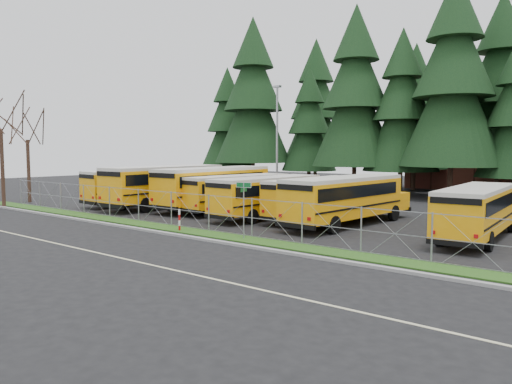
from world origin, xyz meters
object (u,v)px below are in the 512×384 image
bus_1 (169,187)px  bus_5 (319,199)px  bus_2 (217,188)px  striped_bollard (179,220)px  bus_4 (270,197)px  bus_0 (144,187)px  bus_3 (240,194)px  bus_east (478,213)px  street_sign (244,198)px  bus_6 (348,201)px  light_standard (277,137)px

bus_1 → bus_5: bus_1 is taller
bus_2 → striped_bollard: bearing=-59.4°
bus_1 → bus_4: (9.65, 0.12, -0.25)m
bus_1 → striped_bollard: 11.72m
bus_5 → striped_bollard: 9.33m
bus_0 → bus_5: (15.43, 1.48, -0.08)m
bus_0 → striped_bollard: bearing=-25.4°
bus_1 → bus_3: 6.38m
bus_1 → bus_east: size_ratio=1.21×
bus_2 → bus_east: (18.65, -1.17, -0.24)m
bus_0 → street_sign: bearing=-17.4°
bus_4 → bus_6: size_ratio=0.93×
bus_1 → bus_6: bearing=-0.9°
bus_3 → light_standard: light_standard is taller
bus_0 → bus_6: (18.03, 0.43, 0.03)m
bus_2 → striped_bollard: bus_2 is taller
bus_2 → light_standard: light_standard is taller
bus_2 → bus_3: size_ratio=1.18×
bus_4 → bus_1: bearing=-176.3°
bus_0 → bus_2: size_ratio=0.90×
bus_5 → light_standard: (-10.63, 9.86, 4.20)m
street_sign → bus_3: bearing=131.7°
bus_3 → bus_1: bearing=-163.5°
bus_0 → bus_3: size_ratio=1.07×
bus_5 → bus_0: bearing=-174.5°
bus_4 → striped_bollard: 7.44m
bus_0 → bus_4: size_ratio=1.05×
bus_1 → bus_4: bus_1 is taller
bus_0 → street_sign: 17.69m
bus_6 → street_sign: bearing=-99.8°
bus_3 → street_sign: bearing=-41.6°
bus_0 → bus_5: bus_0 is taller
bus_east → light_standard: light_standard is taller
bus_0 → light_standard: bearing=72.4°
bus_1 → street_sign: bus_1 is taller
light_standard → bus_5: bearing=-42.9°
bus_2 → bus_0: bearing=-168.0°
bus_2 → light_standard: (-1.77, 9.78, 3.96)m
bus_5 → striped_bollard: size_ratio=8.29×
bus_0 → bus_6: size_ratio=0.98×
bus_1 → street_sign: 15.09m
bus_1 → bus_6: size_ratio=1.11×
bus_4 → bus_east: bus_4 is taller
bus_4 → bus_5: size_ratio=1.02×
bus_1 → bus_2: (3.67, 1.48, -0.03)m
bus_5 → bus_1: bearing=-173.6°
bus_5 → striped_bollard: (-3.39, -8.66, -0.70)m
bus_3 → bus_east: size_ratio=1.00×
bus_0 → bus_2: (6.57, 1.56, 0.15)m
bus_0 → light_standard: light_standard is taller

